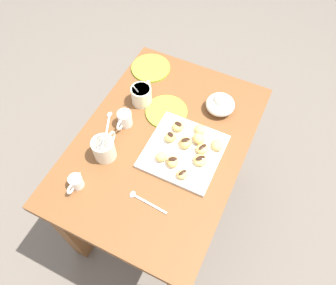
{
  "coord_description": "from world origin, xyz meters",
  "views": [
    {
      "loc": [
        -0.65,
        -0.34,
        1.86
      ],
      "look_at": [
        -0.0,
        -0.03,
        0.73
      ],
      "focal_mm": 34.74,
      "sensor_mm": 36.0,
      "label": 1
    }
  ],
  "objects_px": {
    "cream_pitcher_white": "(125,118)",
    "beignet_4": "(182,174)",
    "beignet_10": "(173,162)",
    "dining_table": "(162,159)",
    "coffee_mug_cream_left": "(104,148)",
    "beignet_9": "(170,137)",
    "coffee_mug_cream_right": "(142,95)",
    "beignet_0": "(185,143)",
    "beignet_2": "(200,129)",
    "ice_cream_bowl": "(220,104)",
    "beignet_3": "(178,126)",
    "pastry_plate_square": "(184,151)",
    "beignet_6": "(199,139)",
    "chocolate_sauce_pitcher": "(76,182)",
    "saucer_lime_right": "(151,68)",
    "saucer_lime_left": "(166,112)",
    "beignet_5": "(161,157)",
    "beignet_7": "(202,149)",
    "beignet_8": "(217,145)",
    "beignet_1": "(200,160)"
  },
  "relations": [
    {
      "from": "cream_pitcher_white",
      "to": "beignet_4",
      "type": "height_order",
      "value": "cream_pitcher_white"
    },
    {
      "from": "cream_pitcher_white",
      "to": "beignet_10",
      "type": "relative_size",
      "value": 2.02
    },
    {
      "from": "dining_table",
      "to": "coffee_mug_cream_left",
      "type": "xyz_separation_m",
      "value": [
        -0.15,
        0.18,
        0.2
      ]
    },
    {
      "from": "beignet_9",
      "to": "beignet_10",
      "type": "relative_size",
      "value": 1.0
    },
    {
      "from": "cream_pitcher_white",
      "to": "coffee_mug_cream_right",
      "type": "bearing_deg",
      "value": -2.25
    },
    {
      "from": "beignet_0",
      "to": "beignet_2",
      "type": "height_order",
      "value": "beignet_0"
    },
    {
      "from": "dining_table",
      "to": "beignet_4",
      "type": "xyz_separation_m",
      "value": [
        -0.12,
        -0.15,
        0.17
      ]
    },
    {
      "from": "ice_cream_bowl",
      "to": "beignet_3",
      "type": "bearing_deg",
      "value": 147.55
    },
    {
      "from": "pastry_plate_square",
      "to": "beignet_0",
      "type": "height_order",
      "value": "beignet_0"
    },
    {
      "from": "beignet_6",
      "to": "beignet_0",
      "type": "bearing_deg",
      "value": 135.55
    },
    {
      "from": "ice_cream_bowl",
      "to": "chocolate_sauce_pitcher",
      "type": "xyz_separation_m",
      "value": [
        -0.59,
        0.36,
        -0.01
      ]
    },
    {
      "from": "saucer_lime_right",
      "to": "beignet_10",
      "type": "relative_size",
      "value": 3.64
    },
    {
      "from": "ice_cream_bowl",
      "to": "saucer_lime_left",
      "type": "height_order",
      "value": "ice_cream_bowl"
    },
    {
      "from": "ice_cream_bowl",
      "to": "beignet_9",
      "type": "distance_m",
      "value": 0.28
    },
    {
      "from": "saucer_lime_right",
      "to": "beignet_2",
      "type": "xyz_separation_m",
      "value": [
        -0.25,
        -0.36,
        0.03
      ]
    },
    {
      "from": "coffee_mug_cream_right",
      "to": "beignet_3",
      "type": "height_order",
      "value": "coffee_mug_cream_right"
    },
    {
      "from": "chocolate_sauce_pitcher",
      "to": "beignet_5",
      "type": "xyz_separation_m",
      "value": [
        0.24,
        -0.25,
        0.0
      ]
    },
    {
      "from": "dining_table",
      "to": "beignet_7",
      "type": "bearing_deg",
      "value": -82.05
    },
    {
      "from": "pastry_plate_square",
      "to": "saucer_lime_right",
      "type": "height_order",
      "value": "pastry_plate_square"
    },
    {
      "from": "coffee_mug_cream_right",
      "to": "saucer_lime_right",
      "type": "relative_size",
      "value": 0.7
    },
    {
      "from": "beignet_4",
      "to": "beignet_8",
      "type": "distance_m",
      "value": 0.2
    },
    {
      "from": "ice_cream_bowl",
      "to": "beignet_4",
      "type": "xyz_separation_m",
      "value": [
        -0.38,
        0.01,
        -0.01
      ]
    },
    {
      "from": "cream_pitcher_white",
      "to": "beignet_1",
      "type": "distance_m",
      "value": 0.37
    },
    {
      "from": "coffee_mug_cream_left",
      "to": "beignet_7",
      "type": "height_order",
      "value": "coffee_mug_cream_left"
    },
    {
      "from": "chocolate_sauce_pitcher",
      "to": "saucer_lime_right",
      "type": "height_order",
      "value": "chocolate_sauce_pitcher"
    },
    {
      "from": "coffee_mug_cream_right",
      "to": "beignet_0",
      "type": "xyz_separation_m",
      "value": [
        -0.14,
        -0.28,
        -0.01
      ]
    },
    {
      "from": "dining_table",
      "to": "beignet_9",
      "type": "distance_m",
      "value": 0.18
    },
    {
      "from": "saucer_lime_left",
      "to": "beignet_9",
      "type": "distance_m",
      "value": 0.16
    },
    {
      "from": "cream_pitcher_white",
      "to": "beignet_7",
      "type": "bearing_deg",
      "value": -88.59
    },
    {
      "from": "coffee_mug_cream_right",
      "to": "beignet_9",
      "type": "relative_size",
      "value": 2.55
    },
    {
      "from": "pastry_plate_square",
      "to": "beignet_3",
      "type": "xyz_separation_m",
      "value": [
        0.09,
        0.07,
        0.03
      ]
    },
    {
      "from": "beignet_7",
      "to": "beignet_5",
      "type": "bearing_deg",
      "value": 129.07
    },
    {
      "from": "beignet_1",
      "to": "beignet_6",
      "type": "height_order",
      "value": "beignet_6"
    },
    {
      "from": "beignet_8",
      "to": "coffee_mug_cream_left",
      "type": "bearing_deg",
      "value": 119.19
    },
    {
      "from": "ice_cream_bowl",
      "to": "beignet_3",
      "type": "relative_size",
      "value": 2.43
    },
    {
      "from": "chocolate_sauce_pitcher",
      "to": "saucer_lime_left",
      "type": "relative_size",
      "value": 0.5
    },
    {
      "from": "beignet_6",
      "to": "beignet_5",
      "type": "bearing_deg",
      "value": 144.86
    },
    {
      "from": "dining_table",
      "to": "beignet_2",
      "type": "bearing_deg",
      "value": -49.65
    },
    {
      "from": "beignet_6",
      "to": "beignet_10",
      "type": "bearing_deg",
      "value": 160.66
    },
    {
      "from": "pastry_plate_square",
      "to": "beignet_8",
      "type": "bearing_deg",
      "value": -57.47
    },
    {
      "from": "saucer_lime_left",
      "to": "saucer_lime_right",
      "type": "height_order",
      "value": "same"
    },
    {
      "from": "beignet_2",
      "to": "beignet_4",
      "type": "height_order",
      "value": "beignet_2"
    },
    {
      "from": "beignet_5",
      "to": "beignet_7",
      "type": "relative_size",
      "value": 0.88
    },
    {
      "from": "ice_cream_bowl",
      "to": "saucer_lime_right",
      "type": "bearing_deg",
      "value": 76.75
    },
    {
      "from": "beignet_1",
      "to": "beignet_7",
      "type": "xyz_separation_m",
      "value": [
        0.05,
        0.01,
        -0.0
      ]
    },
    {
      "from": "saucer_lime_left",
      "to": "beignet_3",
      "type": "distance_m",
      "value": 0.12
    },
    {
      "from": "beignet_2",
      "to": "beignet_10",
      "type": "relative_size",
      "value": 0.99
    },
    {
      "from": "saucer_lime_right",
      "to": "beignet_9",
      "type": "relative_size",
      "value": 3.64
    },
    {
      "from": "cream_pitcher_white",
      "to": "beignet_8",
      "type": "distance_m",
      "value": 0.41
    },
    {
      "from": "beignet_1",
      "to": "beignet_9",
      "type": "distance_m",
      "value": 0.16
    }
  ]
}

